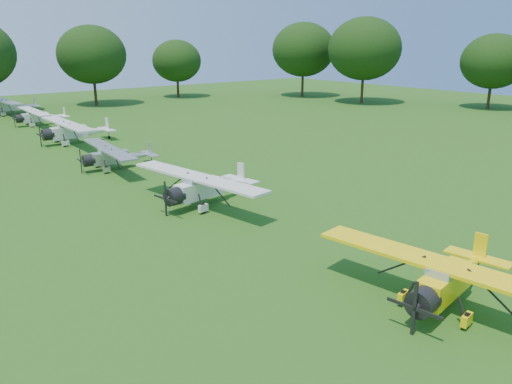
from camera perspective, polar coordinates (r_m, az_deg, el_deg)
ground at (r=29.28m, az=-3.26°, el=-2.96°), size 160.00×160.00×0.00m
tree_belt at (r=29.91m, az=2.02°, el=13.25°), size 137.36×130.27×14.52m
aircraft_2 at (r=21.06m, az=21.30°, el=-8.85°), size 6.67×10.58×2.08m
aircraft_3 at (r=31.46m, az=-5.86°, el=0.81°), size 6.88×10.90×2.14m
aircraft_4 at (r=41.70m, az=-15.74°, el=4.10°), size 6.11×9.75×1.92m
aircraft_5 at (r=53.62m, az=-20.07°, el=6.70°), size 7.23×11.48×2.27m
aircraft_6 at (r=66.70m, az=-23.53°, el=8.01°), size 6.28×9.97×1.97m
aircraft_7 at (r=77.92m, az=-26.31°, el=8.88°), size 7.07×11.25×2.22m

